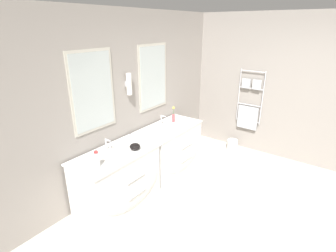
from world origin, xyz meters
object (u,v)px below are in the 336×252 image
Objects in this scene: vanity_right at (171,148)px; flower_vase at (173,116)px; toiletry_bottle at (97,160)px; amenity_bowl at (135,147)px; vanity_left at (119,179)px; waste_bin at (232,144)px.

vanity_right is 4.23× the size of flower_vase.
amenity_bowl is (0.62, -0.03, -0.06)m from toiletry_bottle.
toiletry_bottle is at bearing 176.88° from amenity_bowl.
toiletry_bottle is (-0.37, -0.06, 0.49)m from vanity_left.
flower_vase is at bearing 9.84° from amenity_bowl.
vanity_left is at bearing 167.82° from waste_bin.
amenity_bowl is 2.49m from waste_bin.
waste_bin is at bearing -12.18° from vanity_left.
flower_vase is (0.23, 0.11, 0.49)m from vanity_right.
vanity_left and vanity_right have the same top height.
flower_vase reaches higher than toiletry_bottle.
amenity_bowl is at bearing -174.36° from vanity_right.
toiletry_bottle is (-1.59, -0.06, 0.49)m from vanity_right.
flower_vase reaches higher than vanity_left.
amenity_bowl is at bearing -170.16° from flower_vase.
vanity_right is 5.53× the size of toiletry_bottle.
toiletry_bottle is at bearing -170.60° from vanity_left.
vanity_right is 1.07m from amenity_bowl.
vanity_right is at bearing 5.64° from amenity_bowl.
waste_bin is at bearing -30.52° from flower_vase.
vanity_left is 1.00× the size of vanity_right.
vanity_left is 8.01× the size of amenity_bowl.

